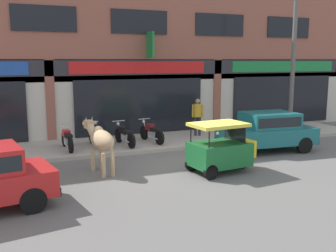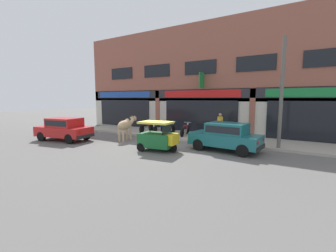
# 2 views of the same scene
# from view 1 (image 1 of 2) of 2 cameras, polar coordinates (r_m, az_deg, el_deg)

# --- Properties ---
(ground_plane) EXTENTS (90.00, 90.00, 0.00)m
(ground_plane) POSITION_cam_1_polar(r_m,az_deg,el_deg) (12.71, 3.73, -5.85)
(ground_plane) COLOR #605E5B
(sidewalk) EXTENTS (19.00, 3.26, 0.13)m
(sidewalk) POSITION_cam_1_polar(r_m,az_deg,el_deg) (16.13, -2.17, -2.27)
(sidewalk) COLOR #A8A093
(sidewalk) RESTS_ON ground
(shop_building) EXTENTS (23.00, 1.40, 8.30)m
(shop_building) POSITION_cam_1_polar(r_m,az_deg,el_deg) (17.59, -4.38, 11.33)
(shop_building) COLOR #8E5142
(shop_building) RESTS_ON ground
(cow) EXTENTS (0.77, 2.14, 1.61)m
(cow) POSITION_cam_1_polar(r_m,az_deg,el_deg) (11.96, -9.74, -2.00)
(cow) COLOR tan
(cow) RESTS_ON ground
(car_0) EXTENTS (3.70, 1.86, 1.46)m
(car_0) POSITION_cam_1_polar(r_m,az_deg,el_deg) (15.08, 14.24, -0.51)
(car_0) COLOR black
(car_0) RESTS_ON ground
(auto_rickshaw) EXTENTS (2.05, 1.34, 1.52)m
(auto_rickshaw) POSITION_cam_1_polar(r_m,az_deg,el_deg) (12.03, 7.74, -3.57)
(auto_rickshaw) COLOR black
(auto_rickshaw) RESTS_ON ground
(motorcycle_0) EXTENTS (0.52, 1.81, 0.88)m
(motorcycle_0) POSITION_cam_1_polar(r_m,az_deg,el_deg) (14.84, -14.44, -1.83)
(motorcycle_0) COLOR black
(motorcycle_0) RESTS_ON sidewalk
(motorcycle_1) EXTENTS (0.52, 1.81, 0.88)m
(motorcycle_1) POSITION_cam_1_polar(r_m,az_deg,el_deg) (15.07, -10.25, -1.51)
(motorcycle_1) COLOR black
(motorcycle_1) RESTS_ON sidewalk
(motorcycle_2) EXTENTS (0.52, 1.81, 0.88)m
(motorcycle_2) POSITION_cam_1_polar(r_m,az_deg,el_deg) (15.17, -6.32, -1.34)
(motorcycle_2) COLOR black
(motorcycle_2) RESTS_ON sidewalk
(motorcycle_3) EXTENTS (0.57, 1.80, 0.88)m
(motorcycle_3) POSITION_cam_1_polar(r_m,az_deg,el_deg) (15.66, -2.41, -0.95)
(motorcycle_3) COLOR black
(motorcycle_3) RESTS_ON sidewalk
(pedestrian) EXTENTS (0.44, 0.32, 1.60)m
(pedestrian) POSITION_cam_1_polar(r_m,az_deg,el_deg) (16.95, 4.34, 1.89)
(pedestrian) COLOR #2D2D33
(pedestrian) RESTS_ON sidewalk
(utility_pole) EXTENTS (0.18, 0.18, 5.64)m
(utility_pole) POSITION_cam_1_polar(r_m,az_deg,el_deg) (17.53, 17.64, 7.75)
(utility_pole) COLOR #595651
(utility_pole) RESTS_ON sidewalk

